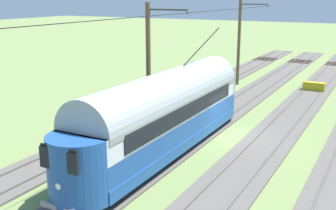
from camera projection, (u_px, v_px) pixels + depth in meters
name	position (u px, v px, depth m)	size (l,w,h in m)	color
ground_plane	(231.00, 137.00, 24.34)	(220.00, 220.00, 0.00)	olive
track_adjacent_siding	(269.00, 141.00, 23.61)	(2.80, 80.00, 0.18)	#56514C
track_third_siding	(199.00, 129.00, 25.58)	(2.80, 80.00, 0.18)	#56514C
track_outer_siding	(139.00, 120.00, 27.56)	(2.80, 80.00, 0.18)	#56514C
vintage_streetcar	(165.00, 111.00, 21.36)	(2.65, 15.94, 5.86)	#1E4C93
catenary_pole_foreground	(240.00, 41.00, 37.71)	(2.68, 0.28, 7.64)	brown
catenary_pole_mid_near	(149.00, 67.00, 24.12)	(2.68, 0.28, 7.64)	brown
overhead_wire_run	(192.00, 12.00, 22.83)	(2.48, 35.90, 0.18)	black
track_end_bumper	(314.00, 87.00, 35.79)	(1.80, 0.60, 0.80)	#B2A519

